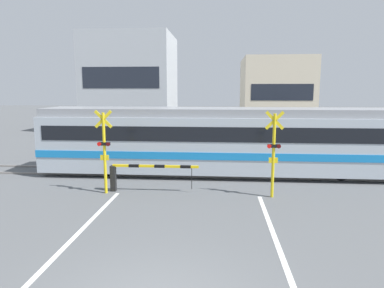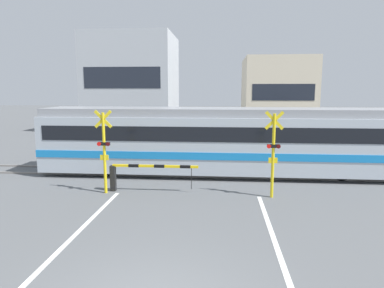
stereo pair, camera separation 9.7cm
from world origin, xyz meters
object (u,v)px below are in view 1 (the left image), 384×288
(crossing_barrier_near, at_px, (135,172))
(crossing_signal_right, at_px, (274,150))
(commuter_train, at_px, (223,139))
(pedestrian, at_px, (210,139))
(crossing_signal_left, at_px, (104,148))
(crossing_barrier_far, at_px, (235,147))

(crossing_barrier_near, xyz_separation_m, crossing_signal_right, (5.18, -0.30, 0.99))
(commuter_train, xyz_separation_m, crossing_barrier_near, (-3.39, -3.03, -0.90))
(crossing_barrier_near, xyz_separation_m, pedestrian, (2.65, 7.87, 0.19))
(crossing_signal_left, bearing_deg, crossing_barrier_far, 51.95)
(crossing_barrier_far, xyz_separation_m, crossing_signal_left, (-5.18, -6.62, 0.99))
(crossing_barrier_near, height_order, crossing_signal_right, crossing_signal_right)
(crossing_signal_right, bearing_deg, commuter_train, 118.34)
(pedestrian, bearing_deg, crossing_signal_right, -72.75)
(crossing_barrier_far, relative_size, pedestrian, 2.08)
(crossing_barrier_far, xyz_separation_m, crossing_signal_right, (1.07, -6.62, 0.99))
(crossing_barrier_far, relative_size, crossing_signal_right, 1.08)
(crossing_signal_left, height_order, crossing_signal_right, same)
(crossing_barrier_near, relative_size, crossing_signal_right, 1.08)
(pedestrian, bearing_deg, commuter_train, -81.30)
(commuter_train, relative_size, crossing_barrier_near, 4.85)
(commuter_train, distance_m, crossing_signal_right, 3.79)
(crossing_barrier_far, bearing_deg, crossing_barrier_near, -123.07)
(commuter_train, bearing_deg, pedestrian, 98.70)
(commuter_train, xyz_separation_m, crossing_barrier_far, (0.73, 3.29, -0.90))
(crossing_barrier_near, relative_size, crossing_barrier_far, 1.00)
(pedestrian, bearing_deg, crossing_barrier_far, -46.46)
(crossing_barrier_far, distance_m, crossing_signal_left, 8.47)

